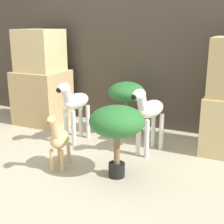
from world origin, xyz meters
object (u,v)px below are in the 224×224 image
at_px(giraffe_figurine, 59,139).
at_px(potted_palm_back, 126,94).
at_px(zebra_right, 149,112).
at_px(zebra_left, 75,104).
at_px(potted_palm_front, 117,124).

height_order(giraffe_figurine, potted_palm_back, potted_palm_back).
height_order(zebra_right, giraffe_figurine, zebra_right).
bearing_deg(zebra_left, giraffe_figurine, -70.53).
xyz_separation_m(potted_palm_front, potted_palm_back, (-0.33, 0.97, -0.00)).
relative_size(zebra_right, potted_palm_front, 1.10).
distance_m(giraffe_figurine, potted_palm_back, 1.07).
bearing_deg(potted_palm_front, zebra_right, 82.87).
bearing_deg(potted_palm_front, potted_palm_back, 108.59).
bearing_deg(zebra_left, potted_palm_back, 50.61).
distance_m(zebra_right, giraffe_figurine, 0.85).
bearing_deg(potted_palm_front, giraffe_figurine, -171.32).
xyz_separation_m(zebra_left, potted_palm_back, (0.37, 0.46, 0.04)).
bearing_deg(zebra_right, giraffe_figurine, -131.76).
bearing_deg(giraffe_figurine, potted_palm_back, 81.05).
xyz_separation_m(zebra_right, giraffe_figurine, (-0.56, -0.63, -0.14)).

